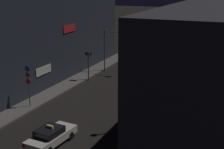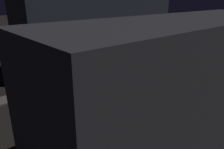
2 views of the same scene
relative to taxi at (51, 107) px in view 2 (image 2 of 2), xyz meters
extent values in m
cube|color=#5B5651|center=(-6.58, 19.45, -0.65)|extent=(2.30, 59.59, 0.17)
cube|color=#5B5651|center=(6.77, 19.45, -0.65)|extent=(2.30, 59.59, 0.17)
cube|color=#282D38|center=(-11.74, 16.13, 6.24)|extent=(8.02, 29.34, 13.95)
cube|color=white|center=(-7.69, 10.26, 1.78)|extent=(0.08, 2.80, 0.90)
cube|color=red|center=(-7.69, 16.13, 5.68)|extent=(0.08, 2.80, 0.90)
cube|color=#333338|center=(11.61, 6.51, 4.53)|extent=(7.37, 24.95, 10.54)
cube|color=red|center=(7.88, 1.52, 1.16)|extent=(0.08, 2.80, 0.90)
cube|color=silver|center=(0.00, 0.05, -0.12)|extent=(2.15, 4.53, 0.60)
cube|color=black|center=(-0.01, -0.15, 0.43)|extent=(1.74, 2.10, 0.50)
cube|color=red|center=(-0.92, -2.10, -0.02)|extent=(0.24, 0.08, 0.16)
cube|color=red|center=(0.57, -2.22, -0.02)|extent=(0.24, 0.08, 0.16)
cylinder|color=black|center=(-0.68, 1.47, -0.42)|extent=(0.27, 0.66, 0.64)
cylinder|color=black|center=(0.91, 1.34, -0.42)|extent=(0.27, 0.66, 0.64)
cylinder|color=black|center=(-0.90, -1.25, -0.42)|extent=(0.27, 0.66, 0.64)
cylinder|color=black|center=(0.69, -1.38, -0.42)|extent=(0.27, 0.66, 0.64)
cube|color=#F4E08C|center=(0.00, -0.05, 0.78)|extent=(0.57, 0.22, 0.20)
cube|color=#B7B7BC|center=(-0.15, 34.73, -0.12)|extent=(2.13, 4.52, 0.60)
cube|color=black|center=(-0.17, 34.53, 0.43)|extent=(1.73, 2.10, 0.50)
cube|color=red|center=(-1.07, 32.57, -0.02)|extent=(0.24, 0.08, 0.16)
cube|color=red|center=(0.43, 32.46, -0.02)|extent=(0.24, 0.08, 0.16)
cylinder|color=black|center=(-0.84, 36.15, -0.42)|extent=(0.27, 0.65, 0.64)
cylinder|color=black|center=(0.75, 36.03, -0.42)|extent=(0.27, 0.65, 0.64)
cylinder|color=black|center=(-1.05, 33.43, -0.42)|extent=(0.27, 0.65, 0.64)
cylinder|color=black|center=(0.54, 33.31, -0.42)|extent=(0.27, 0.65, 0.64)
cylinder|color=slate|center=(-5.17, 21.03, 2.16)|extent=(0.16, 0.16, 5.80)
cylinder|color=slate|center=(-3.09, 21.03, 4.81)|extent=(4.18, 0.10, 0.10)
cube|color=black|center=(-1.00, 21.03, 4.81)|extent=(0.80, 0.28, 0.32)
sphere|color=#3F0C0C|center=(-1.25, 20.86, 4.81)|extent=(0.20, 0.20, 0.20)
sphere|color=#3F2D0C|center=(-1.00, 20.86, 4.81)|extent=(0.20, 0.20, 0.20)
sphere|color=#19E54C|center=(-0.75, 20.86, 4.81)|extent=(0.20, 0.20, 0.20)
cylinder|color=slate|center=(-5.17, 16.21, 1.11)|extent=(0.16, 0.16, 3.68)
cube|color=black|center=(-5.17, 16.21, 2.70)|extent=(0.80, 0.28, 0.32)
sphere|color=#3F0C0C|center=(-5.42, 16.04, 2.70)|extent=(0.20, 0.20, 0.20)
sphere|color=#3F2D0C|center=(-5.17, 16.04, 2.70)|extent=(0.20, 0.20, 0.20)
sphere|color=#19E54C|center=(-4.93, 16.04, 2.70)|extent=(0.20, 0.20, 0.20)
cylinder|color=slate|center=(-6.22, 5.64, 1.42)|extent=(0.10, 0.10, 3.97)
cylinder|color=blue|center=(-6.22, 5.62, 3.26)|extent=(0.56, 0.03, 0.56)
cylinder|color=red|center=(-6.22, 5.62, 2.64)|extent=(0.52, 0.03, 0.52)
cylinder|color=red|center=(-6.22, 5.62, 2.00)|extent=(0.53, 0.03, 0.53)
cylinder|color=slate|center=(6.07, 6.14, 3.30)|extent=(0.16, 0.16, 7.73)
sphere|color=#F4D88C|center=(6.07, 6.14, 7.42)|extent=(0.49, 0.49, 0.49)
camera|label=1|loc=(13.19, -18.78, 11.25)|focal=52.27mm
camera|label=2|loc=(20.09, -8.73, 11.16)|focal=34.93mm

